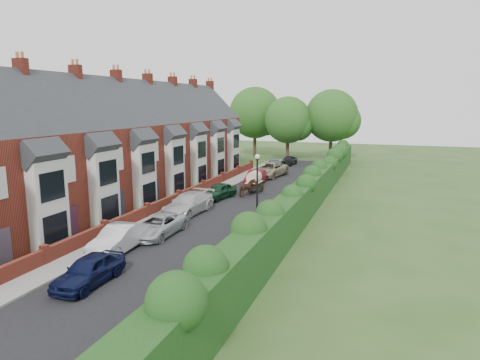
% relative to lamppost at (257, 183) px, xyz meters
% --- Properties ---
extents(ground, '(140.00, 140.00, 0.00)m').
position_rel_lamppost_xyz_m(ground, '(-3.40, -4.00, -3.30)').
color(ground, '#2D4C1E').
rests_on(ground, ground).
extents(road, '(6.00, 58.00, 0.02)m').
position_rel_lamppost_xyz_m(road, '(-3.90, 7.00, -3.29)').
color(road, black).
rests_on(road, ground).
extents(pavement_hedge_side, '(2.20, 58.00, 0.12)m').
position_rel_lamppost_xyz_m(pavement_hedge_side, '(0.20, 7.00, -3.24)').
color(pavement_hedge_side, gray).
rests_on(pavement_hedge_side, ground).
extents(pavement_house_side, '(1.70, 58.00, 0.12)m').
position_rel_lamppost_xyz_m(pavement_house_side, '(-7.75, 7.00, -3.24)').
color(pavement_house_side, gray).
rests_on(pavement_house_side, ground).
extents(kerb_hedge_side, '(0.18, 58.00, 0.13)m').
position_rel_lamppost_xyz_m(kerb_hedge_side, '(-0.85, 7.00, -3.23)').
color(kerb_hedge_side, gray).
rests_on(kerb_hedge_side, ground).
extents(kerb_house_side, '(0.18, 58.00, 0.13)m').
position_rel_lamppost_xyz_m(kerb_house_side, '(-6.95, 7.00, -3.23)').
color(kerb_house_side, gray).
rests_on(kerb_house_side, ground).
extents(hedge, '(2.10, 58.00, 2.85)m').
position_rel_lamppost_xyz_m(hedge, '(2.00, 7.00, -1.70)').
color(hedge, '#123915').
rests_on(hedge, ground).
extents(terrace_row, '(9.05, 40.50, 11.50)m').
position_rel_lamppost_xyz_m(terrace_row, '(-14.27, 5.98, 1.18)').
color(terrace_row, maroon).
rests_on(terrace_row, ground).
extents(garden_wall_row, '(0.35, 40.35, 1.10)m').
position_rel_lamppost_xyz_m(garden_wall_row, '(-8.75, 6.00, -2.84)').
color(garden_wall_row, maroon).
rests_on(garden_wall_row, ground).
extents(lamppost, '(0.32, 0.32, 5.16)m').
position_rel_lamppost_xyz_m(lamppost, '(0.00, 0.00, 0.00)').
color(lamppost, black).
rests_on(lamppost, ground).
extents(tree_far_left, '(7.14, 6.80, 9.29)m').
position_rel_lamppost_xyz_m(tree_far_left, '(-6.05, 36.08, 2.41)').
color(tree_far_left, '#332316').
rests_on(tree_far_left, ground).
extents(tree_far_right, '(7.98, 7.60, 10.31)m').
position_rel_lamppost_xyz_m(tree_far_right, '(-0.01, 38.08, 3.02)').
color(tree_far_right, '#332316').
rests_on(tree_far_right, ground).
extents(tree_far_back, '(8.40, 8.00, 10.82)m').
position_rel_lamppost_xyz_m(tree_far_back, '(-11.99, 39.08, 3.32)').
color(tree_far_back, '#332316').
rests_on(tree_far_back, ground).
extents(car_navy, '(1.66, 4.07, 1.38)m').
position_rel_lamppost_xyz_m(car_navy, '(-5.00, -10.20, -2.61)').
color(car_navy, '#0B1133').
rests_on(car_navy, ground).
extents(car_silver_a, '(1.78, 4.57, 1.48)m').
position_rel_lamppost_xyz_m(car_silver_a, '(-6.40, -5.89, -2.56)').
color(car_silver_a, silver).
rests_on(car_silver_a, ground).
extents(car_silver_b, '(2.19, 4.73, 1.31)m').
position_rel_lamppost_xyz_m(car_silver_b, '(-5.80, -2.60, -2.64)').
color(car_silver_b, '#B3B6BB').
rests_on(car_silver_b, ground).
extents(car_white, '(2.60, 5.54, 1.56)m').
position_rel_lamppost_xyz_m(car_white, '(-6.40, 3.00, -2.52)').
color(car_white, '#BCBCBC').
rests_on(car_white, ground).
extents(car_green, '(2.41, 4.23, 1.36)m').
position_rel_lamppost_xyz_m(car_green, '(-6.16, 8.60, -2.62)').
color(car_green, '#0F331D').
rests_on(car_green, ground).
extents(car_red, '(1.90, 4.56, 1.47)m').
position_rel_lamppost_xyz_m(car_red, '(-5.10, 16.09, -2.56)').
color(car_red, maroon).
rests_on(car_red, ground).
extents(car_beige, '(3.58, 6.14, 1.61)m').
position_rel_lamppost_xyz_m(car_beige, '(-5.00, 21.08, -2.49)').
color(car_beige, tan).
rests_on(car_beige, ground).
extents(car_grey, '(2.01, 4.55, 1.30)m').
position_rel_lamppost_xyz_m(car_grey, '(-5.74, 25.40, -2.65)').
color(car_grey, slate).
rests_on(car_grey, ground).
extents(car_black, '(1.88, 3.90, 1.29)m').
position_rel_lamppost_xyz_m(car_black, '(-5.02, 31.00, -2.65)').
color(car_black, black).
rests_on(car_black, ground).
extents(horse, '(1.45, 2.05, 1.58)m').
position_rel_lamppost_xyz_m(horse, '(-4.01, 10.08, -2.51)').
color(horse, '#47271A').
rests_on(horse, ground).
extents(horse_cart, '(1.28, 2.83, 2.04)m').
position_rel_lamppost_xyz_m(horse_cart, '(-4.01, 12.10, -2.13)').
color(horse_cart, black).
rests_on(horse_cart, ground).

